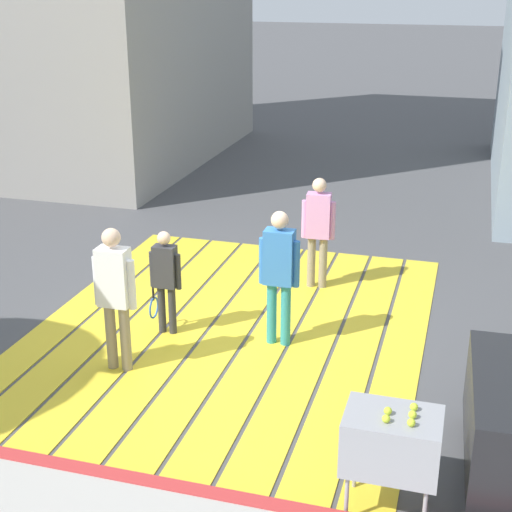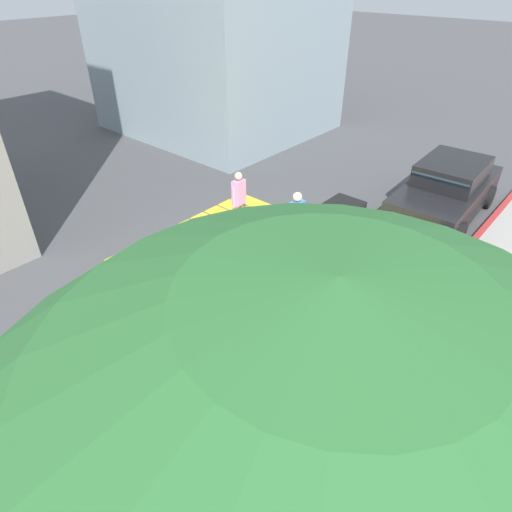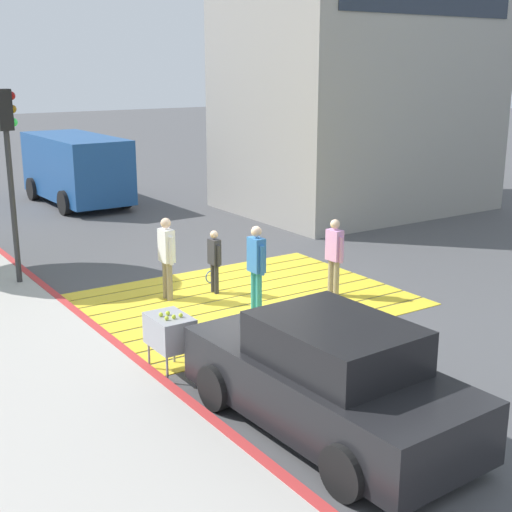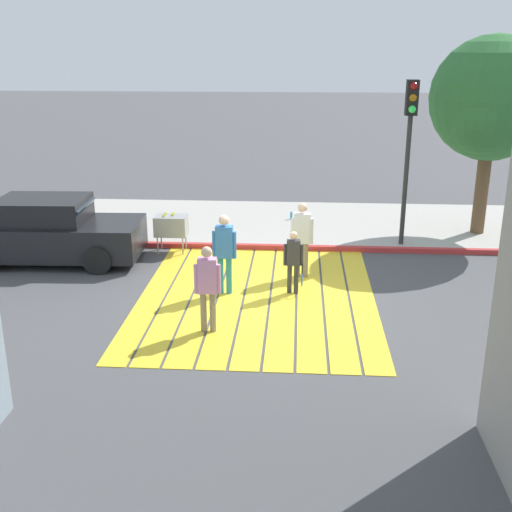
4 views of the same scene
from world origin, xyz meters
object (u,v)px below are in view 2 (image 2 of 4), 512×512
at_px(car_parked_near_curb, 446,191).
at_px(tennis_ball_cart, 438,245).
at_px(pedestrian_adult_side, 239,197).
at_px(traffic_light_corner, 329,309).
at_px(pedestrian_child_with_racket, 259,257).
at_px(pedestrian_adult_trailing, 293,270).
at_px(pedestrian_adult_lead, 296,221).

distance_m(car_parked_near_curb, tennis_ball_cart, 2.92).
bearing_deg(tennis_ball_cart, pedestrian_adult_side, 18.94).
bearing_deg(traffic_light_corner, pedestrian_adult_side, -38.92).
height_order(traffic_light_corner, pedestrian_child_with_racket, traffic_light_corner).
relative_size(pedestrian_adult_trailing, pedestrian_child_with_racket, 1.26).
bearing_deg(pedestrian_adult_lead, pedestrian_adult_side, -2.65).
relative_size(traffic_light_corner, pedestrian_adult_trailing, 2.45).
relative_size(car_parked_near_curb, pedestrian_adult_lead, 2.53).
bearing_deg(traffic_light_corner, pedestrian_adult_trailing, -48.46).
height_order(car_parked_near_curb, pedestrian_adult_trailing, pedestrian_adult_trailing).
bearing_deg(pedestrian_adult_side, pedestrian_child_with_racket, 142.52).
height_order(tennis_ball_cart, pedestrian_adult_side, pedestrian_adult_side).
xyz_separation_m(car_parked_near_curb, pedestrian_adult_lead, (1.84, 4.46, 0.27)).
xyz_separation_m(pedestrian_adult_lead, pedestrian_adult_side, (1.89, -0.09, -0.04)).
bearing_deg(tennis_ball_cart, pedestrian_child_with_racket, 49.82).
xyz_separation_m(traffic_light_corner, pedestrian_adult_side, (5.31, -4.29, -2.08)).
distance_m(traffic_light_corner, pedestrian_adult_side, 7.13).
distance_m(tennis_ball_cart, pedestrian_child_with_racket, 4.08).
xyz_separation_m(pedestrian_adult_trailing, pedestrian_child_with_racket, (1.02, -0.17, -0.23)).
distance_m(traffic_light_corner, pedestrian_child_with_racket, 4.87).
distance_m(traffic_light_corner, pedestrian_adult_trailing, 4.01).
xyz_separation_m(car_parked_near_curb, pedestrian_adult_trailing, (0.71, 6.07, 0.27)).
distance_m(car_parked_near_curb, pedestrian_adult_side, 5.75).
bearing_deg(traffic_light_corner, pedestrian_child_with_racket, -39.75).
relative_size(traffic_light_corner, pedestrian_adult_side, 2.57).
bearing_deg(pedestrian_adult_side, tennis_ball_cart, -161.06).
bearing_deg(pedestrian_adult_side, pedestrian_adult_trailing, 150.60).
relative_size(car_parked_near_curb, pedestrian_adult_trailing, 2.53).
height_order(car_parked_near_curb, traffic_light_corner, traffic_light_corner).
distance_m(car_parked_near_curb, traffic_light_corner, 9.10).
xyz_separation_m(car_parked_near_curb, traffic_light_corner, (-1.58, 8.66, 2.30)).
bearing_deg(car_parked_near_curb, pedestrian_child_with_racket, 73.62).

